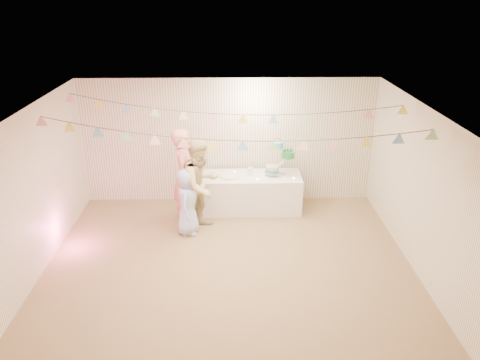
{
  "coord_description": "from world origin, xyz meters",
  "views": [
    {
      "loc": [
        0.04,
        -6.66,
        4.29
      ],
      "look_at": [
        0.2,
        0.8,
        1.15
      ],
      "focal_mm": 35.0,
      "sensor_mm": 36.0,
      "label": 1
    }
  ],
  "objects_px": {
    "person_adult_a": "(185,176)",
    "person_child": "(187,201)",
    "table": "(252,192)",
    "person_adult_b": "(201,185)",
    "cake_stand": "(280,157)"
  },
  "relations": [
    {
      "from": "person_child",
      "to": "table",
      "type": "bearing_deg",
      "value": -43.37
    },
    {
      "from": "table",
      "to": "person_adult_a",
      "type": "xyz_separation_m",
      "value": [
        -1.28,
        -0.49,
        0.57
      ]
    },
    {
      "from": "cake_stand",
      "to": "person_adult_b",
      "type": "distance_m",
      "value": 1.76
    },
    {
      "from": "person_adult_a",
      "to": "cake_stand",
      "type": "bearing_deg",
      "value": -70.94
    },
    {
      "from": "person_adult_b",
      "to": "person_child",
      "type": "xyz_separation_m",
      "value": [
        -0.25,
        -0.14,
        -0.26
      ]
    },
    {
      "from": "table",
      "to": "cake_stand",
      "type": "height_order",
      "value": "cake_stand"
    },
    {
      "from": "person_adult_a",
      "to": "person_child",
      "type": "distance_m",
      "value": 0.55
    },
    {
      "from": "table",
      "to": "person_adult_b",
      "type": "bearing_deg",
      "value": -140.01
    },
    {
      "from": "table",
      "to": "person_adult_a",
      "type": "distance_m",
      "value": 1.49
    },
    {
      "from": "cake_stand",
      "to": "table",
      "type": "bearing_deg",
      "value": -174.81
    },
    {
      "from": "table",
      "to": "person_adult_a",
      "type": "height_order",
      "value": "person_adult_a"
    },
    {
      "from": "person_adult_a",
      "to": "person_adult_b",
      "type": "distance_m",
      "value": 0.45
    },
    {
      "from": "cake_stand",
      "to": "person_adult_a",
      "type": "height_order",
      "value": "person_adult_a"
    },
    {
      "from": "person_child",
      "to": "cake_stand",
      "type": "bearing_deg",
      "value": -51.86
    },
    {
      "from": "cake_stand",
      "to": "person_adult_a",
      "type": "relative_size",
      "value": 0.39
    }
  ]
}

